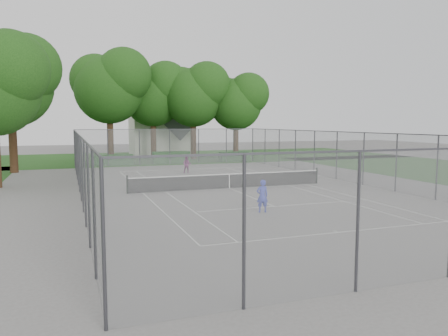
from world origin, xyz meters
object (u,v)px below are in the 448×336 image
object	(u,v)px
tennis_net	(229,180)
house	(161,126)
girl_player	(262,196)
woman_player	(187,164)

from	to	relation	value
tennis_net	house	bearing A→B (deg)	86.69
tennis_net	girl_player	xyz separation A→B (m)	(-1.14, -7.44, 0.25)
house	girl_player	distance (m)	37.41
girl_player	woman_player	distance (m)	16.47
house	tennis_net	bearing A→B (deg)	-93.31
tennis_net	girl_player	distance (m)	7.53
woman_player	house	bearing A→B (deg)	106.78
tennis_net	woman_player	world-z (taller)	woman_player
tennis_net	house	xyz separation A→B (m)	(1.72, 29.75, 3.21)
woman_player	girl_player	bearing A→B (deg)	-70.11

